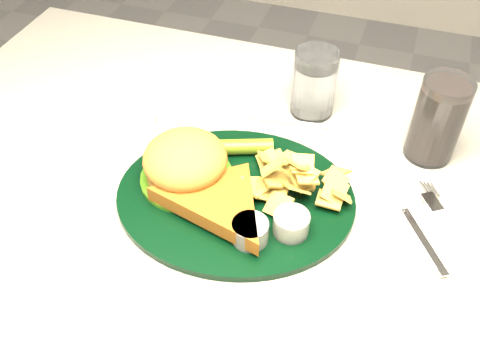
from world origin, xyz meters
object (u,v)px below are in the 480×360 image
object	(u,v)px
dinner_plate	(235,181)
fork_napkin	(424,236)
water_glass	(314,83)
table	(243,315)
cola_glass	(438,120)

from	to	relation	value
dinner_plate	fork_napkin	xyz separation A→B (m)	(0.27, 0.01, -0.03)
water_glass	fork_napkin	xyz separation A→B (m)	(0.21, -0.23, -0.05)
dinner_plate	table	bearing A→B (deg)	71.52
water_glass	dinner_plate	bearing A→B (deg)	-103.27
table	cola_glass	size ratio (longest dim) A/B	8.56
table	fork_napkin	size ratio (longest dim) A/B	7.66
fork_napkin	table	bearing A→B (deg)	143.64
table	cola_glass	world-z (taller)	cola_glass
cola_glass	table	bearing A→B (deg)	-147.45
cola_glass	fork_napkin	distance (m)	0.19
water_glass	fork_napkin	distance (m)	0.32
table	dinner_plate	xyz separation A→B (m)	(-0.00, -0.03, 0.41)
dinner_plate	water_glass	xyz separation A→B (m)	(0.06, 0.25, 0.02)
dinner_plate	cola_glass	world-z (taller)	cola_glass
table	dinner_plate	size ratio (longest dim) A/B	3.39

